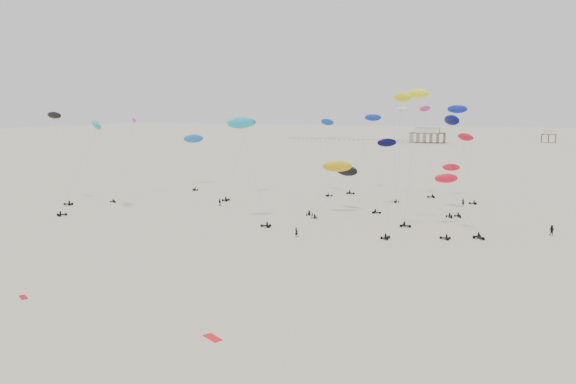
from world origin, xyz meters
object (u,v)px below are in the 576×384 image
at_px(pavilion_small, 549,137).
at_px(pavilion_main, 428,136).
at_px(rig_4, 451,135).
at_px(rig_0, 453,180).
at_px(spectator_0, 296,237).
at_px(rig_9, 460,124).

bearing_deg(pavilion_small, pavilion_main, -156.80).
bearing_deg(rig_4, rig_0, -125.05).
bearing_deg(spectator_0, pavilion_small, -81.24).
bearing_deg(rig_4, pavilion_small, -123.07).
relative_size(pavilion_small, rig_4, 0.43).
bearing_deg(rig_9, pavilion_main, 16.09).
bearing_deg(pavilion_main, spectator_0, -87.09).
height_order(rig_4, rig_9, rig_9).
distance_m(rig_4, rig_9, 18.33).
distance_m(pavilion_main, rig_9, 219.41).
relative_size(pavilion_main, rig_4, 1.01).
xyz_separation_m(rig_0, spectator_0, (-22.79, -35.92, -6.63)).
xyz_separation_m(rig_0, rig_4, (-0.50, -3.04, 10.04)).
bearing_deg(pavilion_small, spectator_0, -100.76).
distance_m(pavilion_main, pavilion_small, 76.16).
bearing_deg(rig_4, rig_9, -116.11).
distance_m(pavilion_small, rig_4, 266.73).
bearing_deg(rig_4, spectator_0, 30.16).
bearing_deg(pavilion_small, rig_0, -97.34).
xyz_separation_m(pavilion_small, rig_9, (-34.02, -245.97, 14.94)).
distance_m(pavilion_main, rig_4, 237.27).
bearing_deg(pavilion_small, rig_4, -97.36).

